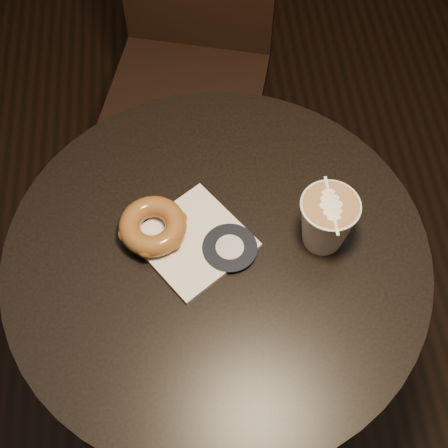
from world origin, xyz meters
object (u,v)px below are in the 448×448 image
object	(u,v)px
cafe_table	(218,301)
latte_cup	(326,222)
pastry_bag	(194,241)
chair	(192,37)
doughnut	(153,226)

from	to	relation	value
cafe_table	latte_cup	xyz separation A→B (m)	(0.18, 0.01, 0.25)
latte_cup	pastry_bag	bearing A→B (deg)	176.44
pastry_bag	latte_cup	xyz separation A→B (m)	(0.21, -0.01, 0.05)
chair	pastry_bag	size ratio (longest dim) A/B	6.15
cafe_table	doughnut	bearing A→B (deg)	156.99
doughnut	latte_cup	world-z (taller)	latte_cup
cafe_table	pastry_bag	bearing A→B (deg)	149.66
pastry_bag	latte_cup	distance (m)	0.22
cafe_table	doughnut	xyz separation A→B (m)	(-0.10, 0.04, 0.23)
cafe_table	doughnut	world-z (taller)	doughnut
chair	pastry_bag	distance (m)	0.73
cafe_table	latte_cup	size ratio (longest dim) A/B	7.21
chair	pastry_bag	world-z (taller)	chair
chair	doughnut	xyz separation A→B (m)	(-0.10, -0.68, 0.23)
cafe_table	latte_cup	world-z (taller)	latte_cup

